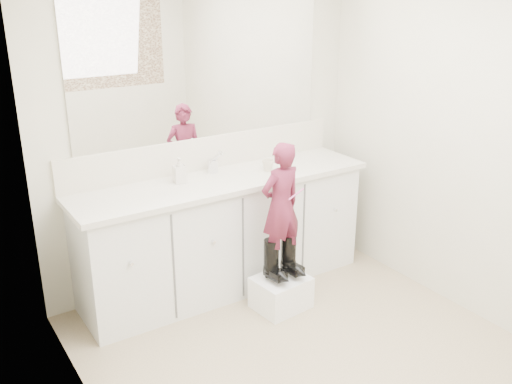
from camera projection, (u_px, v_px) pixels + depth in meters
floor at (324, 367)px, 3.53m from camera, size 3.00×3.00×0.00m
wall_back at (204, 129)px, 4.30m from camera, size 2.60×0.00×2.60m
wall_left at (101, 239)px, 2.45m from camera, size 0.00×3.00×3.00m
wall_right at (484, 149)px, 3.78m from camera, size 0.00×3.00×3.00m
vanity_cabinet at (224, 235)px, 4.35m from camera, size 2.20×0.55×0.85m
countertop at (224, 181)px, 4.18m from camera, size 2.28×0.58×0.04m
backsplash at (206, 153)px, 4.35m from camera, size 2.28×0.03×0.25m
mirror at (203, 70)px, 4.13m from camera, size 2.00×0.02×1.00m
faucet at (213, 166)px, 4.29m from camera, size 0.08×0.08×0.10m
cup at (268, 165)px, 4.32m from camera, size 0.11×0.11×0.09m
soap_bottle at (179, 170)px, 4.06m from camera, size 0.09×0.09×0.18m
step_stool at (281, 292)px, 4.14m from camera, size 0.40×0.35×0.24m
boot_left at (271, 260)px, 4.03m from camera, size 0.13×0.22×0.31m
boot_right at (288, 255)px, 4.10m from camera, size 0.13×0.22×0.31m
toddler at (281, 206)px, 3.93m from camera, size 0.35×0.25×0.91m
toothbrush at (296, 194)px, 3.87m from camera, size 0.14×0.03×0.06m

